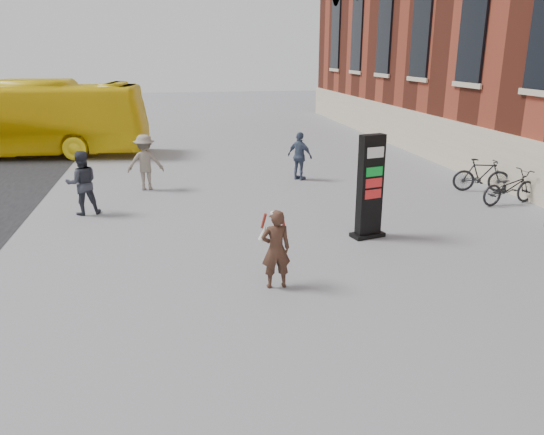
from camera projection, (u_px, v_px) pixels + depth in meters
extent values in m
plane|color=#9E9EA3|center=(231.00, 274.00, 10.72)|extent=(100.00, 100.00, 0.00)
cube|color=beige|center=(491.00, 158.00, 17.74)|extent=(0.18, 44.00, 1.80)
cube|color=black|center=(370.00, 187.00, 12.50)|extent=(0.64, 0.39, 2.49)
cube|color=black|center=(367.00, 235.00, 12.86)|extent=(0.87, 0.58, 0.10)
cube|color=white|center=(372.00, 152.00, 12.25)|extent=(0.50, 0.38, 0.25)
cube|color=#097924|center=(371.00, 170.00, 12.38)|extent=(0.50, 0.38, 0.22)
cube|color=#A81A1B|center=(370.00, 182.00, 12.46)|extent=(0.50, 0.38, 0.22)
cube|color=#A81A1B|center=(370.00, 193.00, 12.54)|extent=(0.50, 0.38, 0.22)
imported|color=#382219|center=(276.00, 249.00, 9.91)|extent=(0.57, 0.38, 1.54)
cylinder|color=white|center=(276.00, 213.00, 9.70)|extent=(0.22, 0.22, 0.05)
cone|color=white|center=(283.00, 231.00, 10.08)|extent=(0.21, 0.21, 0.37)
cylinder|color=maroon|center=(283.00, 219.00, 10.01)|extent=(0.12, 0.12, 0.32)
cone|color=white|center=(264.00, 232.00, 10.00)|extent=(0.21, 0.21, 0.37)
cylinder|color=maroon|center=(264.00, 221.00, 9.94)|extent=(0.12, 0.12, 0.32)
imported|color=yellow|center=(8.00, 119.00, 22.35)|extent=(11.62, 4.10, 3.17)
imported|color=#31343F|center=(82.00, 183.00, 14.41)|extent=(0.99, 0.85, 1.76)
imported|color=gray|center=(145.00, 162.00, 17.02)|extent=(1.16, 0.67, 1.78)
imported|color=#42506B|center=(300.00, 156.00, 18.33)|extent=(0.96, 1.00, 1.67)
imported|color=black|center=(510.00, 187.00, 15.48)|extent=(2.01, 1.02, 1.01)
imported|color=black|center=(482.00, 175.00, 16.86)|extent=(1.83, 1.02, 1.06)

